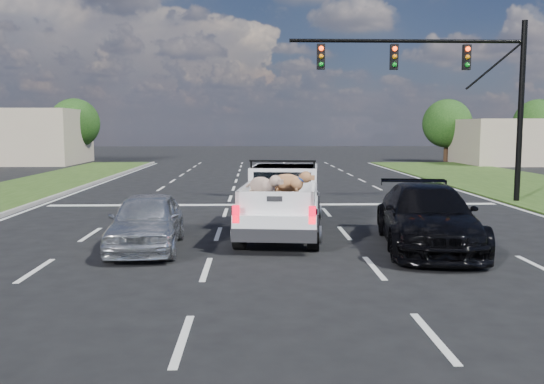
{
  "coord_description": "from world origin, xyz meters",
  "views": [
    {
      "loc": [
        -0.75,
        -11.69,
        2.91
      ],
      "look_at": [
        -0.32,
        2.0,
        1.38
      ],
      "focal_mm": 38.0,
      "sensor_mm": 36.0,
      "label": 1
    }
  ],
  "objects_px": {
    "pickup_truck": "(282,200)",
    "black_coupe": "(427,217)",
    "traffic_signal": "(461,80)",
    "silver_sedan": "(146,221)"
  },
  "relations": [
    {
      "from": "pickup_truck",
      "to": "black_coupe",
      "type": "relative_size",
      "value": 1.07
    },
    {
      "from": "pickup_truck",
      "to": "traffic_signal",
      "type": "bearing_deg",
      "value": 48.81
    },
    {
      "from": "traffic_signal",
      "to": "pickup_truck",
      "type": "height_order",
      "value": "traffic_signal"
    },
    {
      "from": "silver_sedan",
      "to": "pickup_truck",
      "type": "bearing_deg",
      "value": 26.72
    },
    {
      "from": "traffic_signal",
      "to": "silver_sedan",
      "type": "xyz_separation_m",
      "value": [
        -10.55,
        -8.43,
        -4.04
      ]
    },
    {
      "from": "pickup_truck",
      "to": "black_coupe",
      "type": "distance_m",
      "value": 3.97
    },
    {
      "from": "silver_sedan",
      "to": "black_coupe",
      "type": "distance_m",
      "value": 6.8
    },
    {
      "from": "traffic_signal",
      "to": "black_coupe",
      "type": "xyz_separation_m",
      "value": [
        -3.75,
        -8.5,
        -3.96
      ]
    },
    {
      "from": "traffic_signal",
      "to": "pickup_truck",
      "type": "xyz_separation_m",
      "value": [
        -7.18,
        -6.5,
        -3.78
      ]
    },
    {
      "from": "traffic_signal",
      "to": "silver_sedan",
      "type": "height_order",
      "value": "traffic_signal"
    }
  ]
}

